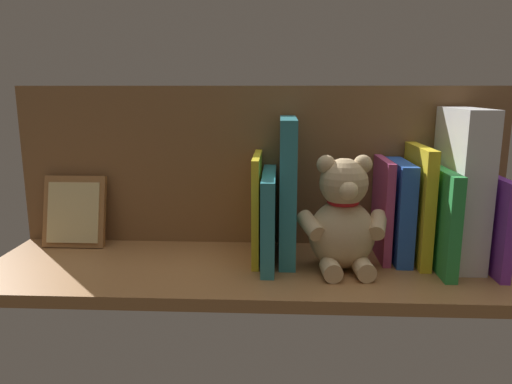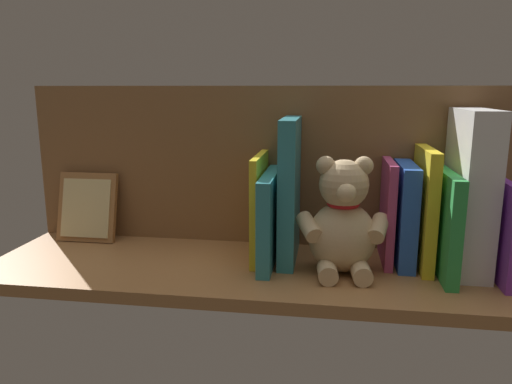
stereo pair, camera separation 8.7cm
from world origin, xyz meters
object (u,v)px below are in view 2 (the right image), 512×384
(book_0, at_px, (495,226))
(dictionary_thick_white, at_px, (470,191))
(teddy_bear, at_px, (343,222))
(picture_frame_leaning, at_px, (87,207))

(book_0, height_order, dictionary_thick_white, dictionary_thick_white)
(dictionary_thick_white, bearing_deg, teddy_bear, 12.82)
(dictionary_thick_white, bearing_deg, picture_frame_leaning, -4.36)
(dictionary_thick_white, distance_m, teddy_bear, 0.23)
(book_0, bearing_deg, dictionary_thick_white, -19.82)
(book_0, xyz_separation_m, teddy_bear, (0.26, 0.03, 0.01))
(dictionary_thick_white, xyz_separation_m, teddy_bear, (0.22, 0.05, -0.05))
(dictionary_thick_white, distance_m, picture_frame_leaning, 0.76)
(teddy_bear, relative_size, picture_frame_leaning, 1.42)
(teddy_bear, bearing_deg, picture_frame_leaning, -16.31)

